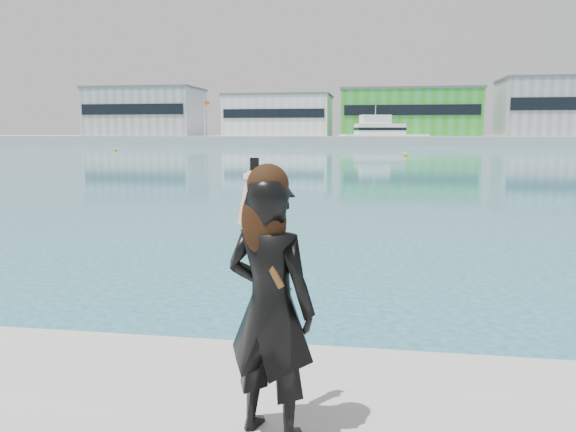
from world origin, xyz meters
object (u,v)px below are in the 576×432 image
object	(u,v)px
motor_yacht	(382,134)
woman	(270,300)
buoy_far	(116,151)
buoy_extra	(405,156)

from	to	relation	value
motor_yacht	woman	bearing A→B (deg)	-107.89
buoy_far	buoy_extra	xyz separation A→B (m)	(42.46, -12.94, 0.00)
motor_yacht	buoy_far	size ratio (longest dim) A/B	36.98
motor_yacht	woman	world-z (taller)	motor_yacht
woman	buoy_far	bearing A→B (deg)	-43.58
buoy_extra	woman	world-z (taller)	woman
buoy_extra	woman	distance (m)	64.10
buoy_extra	motor_yacht	bearing A→B (deg)	92.73
motor_yacht	buoy_extra	bearing A→B (deg)	-104.50
woman	motor_yacht	bearing A→B (deg)	-70.92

